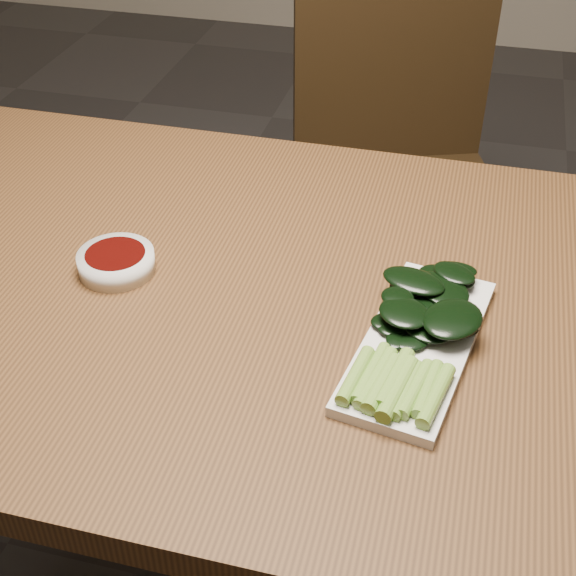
{
  "coord_description": "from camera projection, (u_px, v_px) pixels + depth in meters",
  "views": [
    {
      "loc": [
        0.22,
        -0.79,
        1.38
      ],
      "look_at": [
        0.02,
        -0.01,
        0.76
      ],
      "focal_mm": 50.0,
      "sensor_mm": 36.0,
      "label": 1
    }
  ],
  "objects": [
    {
      "name": "chair_far",
      "position": [
        398.0,
        166.0,
        1.82
      ],
      "size": [
        0.58,
        0.58,
        0.89
      ],
      "rotation": [
        0.0,
        0.0,
        0.35
      ],
      "color": "black",
      "rests_on": "ground"
    },
    {
      "name": "gai_lan",
      "position": [
        419.0,
        326.0,
        0.93
      ],
      "size": [
        0.16,
        0.3,
        0.03
      ],
      "color": "olive",
      "rests_on": "serving_plate"
    },
    {
      "name": "table",
      "position": [
        272.0,
        329.0,
        1.07
      ],
      "size": [
        1.4,
        0.8,
        0.75
      ],
      "color": "#4D2F16",
      "rests_on": "ground"
    },
    {
      "name": "sauce_bowl",
      "position": [
        116.0,
        262.0,
        1.05
      ],
      "size": [
        0.1,
        0.1,
        0.03
      ],
      "color": "silver",
      "rests_on": "table"
    },
    {
      "name": "serving_plate",
      "position": [
        418.0,
        344.0,
        0.93
      ],
      "size": [
        0.16,
        0.3,
        0.01
      ],
      "rotation": [
        0.0,
        0.0,
        -0.17
      ],
      "color": "silver",
      "rests_on": "table"
    }
  ]
}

